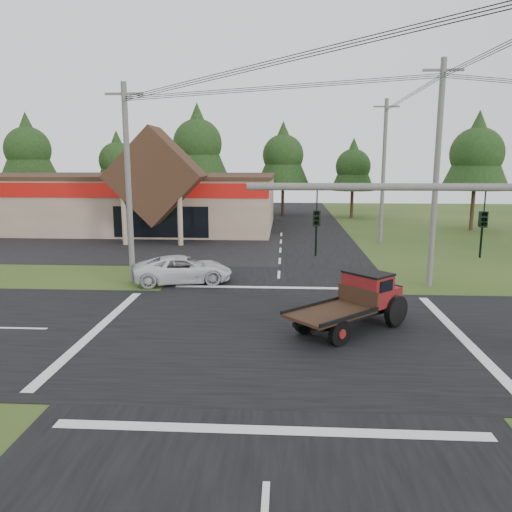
{
  "coord_description": "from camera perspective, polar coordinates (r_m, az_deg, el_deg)",
  "views": [
    {
      "loc": [
        0.32,
        -18.22,
        6.55
      ],
      "look_at": [
        -1.0,
        4.35,
        2.2
      ],
      "focal_mm": 35.0,
      "sensor_mm": 36.0,
      "label": 1
    }
  ],
  "objects": [
    {
      "name": "ground",
      "position": [
        19.37,
        2.23,
        -8.89
      ],
      "size": [
        120.0,
        120.0,
        0.0
      ],
      "primitive_type": "plane",
      "color": "#2A4217",
      "rests_on": "ground"
    },
    {
      "name": "road_ns",
      "position": [
        19.36,
        2.23,
        -8.86
      ],
      "size": [
        12.0,
        120.0,
        0.02
      ],
      "primitive_type": "cube",
      "color": "black",
      "rests_on": "ground"
    },
    {
      "name": "road_ew",
      "position": [
        19.36,
        2.23,
        -8.86
      ],
      "size": [
        120.0,
        12.0,
        0.02
      ],
      "primitive_type": "cube",
      "color": "black",
      "rests_on": "ground"
    },
    {
      "name": "parking_apron",
      "position": [
        40.41,
        -17.45,
        1.08
      ],
      "size": [
        28.0,
        14.0,
        0.02
      ],
      "primitive_type": "cube",
      "color": "black",
      "rests_on": "ground"
    },
    {
      "name": "cvs_building",
      "position": [
        50.55,
        -15.23,
        6.24
      ],
      "size": [
        30.4,
        18.2,
        9.19
      ],
      "color": "#9E856B",
      "rests_on": "ground"
    },
    {
      "name": "utility_pole_nw",
      "position": [
        27.53,
        -14.39,
        8.13
      ],
      "size": [
        2.0,
        0.3,
        10.5
      ],
      "color": "#595651",
      "rests_on": "ground"
    },
    {
      "name": "utility_pole_ne",
      "position": [
        27.33,
        19.92,
        8.87
      ],
      "size": [
        2.0,
        0.3,
        11.5
      ],
      "color": "#595651",
      "rests_on": "ground"
    },
    {
      "name": "utility_pole_n",
      "position": [
        40.95,
        14.36,
        9.42
      ],
      "size": [
        2.0,
        0.3,
        11.2
      ],
      "color": "#595651",
      "rests_on": "ground"
    },
    {
      "name": "tree_row_a",
      "position": [
        65.66,
        -24.65,
        11.23
      ],
      "size": [
        6.72,
        6.72,
        12.12
      ],
      "color": "#332316",
      "rests_on": "ground"
    },
    {
      "name": "tree_row_b",
      "position": [
        63.56,
        -15.56,
        10.64
      ],
      "size": [
        5.6,
        5.6,
        10.1
      ],
      "color": "#332316",
      "rests_on": "ground"
    },
    {
      "name": "tree_row_c",
      "position": [
        60.15,
        -6.7,
        12.89
      ],
      "size": [
        7.28,
        7.28,
        13.13
      ],
      "color": "#332316",
      "rests_on": "ground"
    },
    {
      "name": "tree_row_d",
      "position": [
        60.23,
        3.11,
        11.67
      ],
      "size": [
        6.16,
        6.16,
        11.11
      ],
      "color": "#332316",
      "rests_on": "ground"
    },
    {
      "name": "tree_row_e",
      "position": [
        58.73,
        11.05,
        10.19
      ],
      "size": [
        5.04,
        5.04,
        9.09
      ],
      "color": "#332316",
      "rests_on": "ground"
    },
    {
      "name": "tree_side_ne",
      "position": [
        51.36,
        23.95,
        10.9
      ],
      "size": [
        6.16,
        6.16,
        11.11
      ],
      "color": "#332316",
      "rests_on": "ground"
    },
    {
      "name": "antique_flatbed_truck",
      "position": [
        19.72,
        10.65,
        -5.3
      ],
      "size": [
        5.29,
        5.13,
        2.23
      ],
      "primitive_type": null,
      "rotation": [
        0.0,
        0.0,
        -0.82
      ],
      "color": "#5F0D15",
      "rests_on": "ground"
    },
    {
      "name": "white_pickup",
      "position": [
        27.34,
        -8.33,
        -1.52
      ],
      "size": [
        5.68,
        3.61,
        1.46
      ],
      "primitive_type": "imported",
      "rotation": [
        0.0,
        0.0,
        1.81
      ],
      "color": "white",
      "rests_on": "ground"
    }
  ]
}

